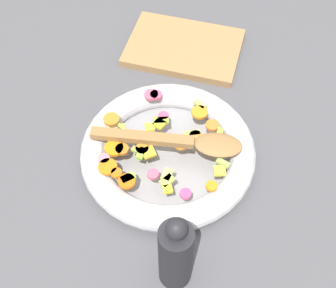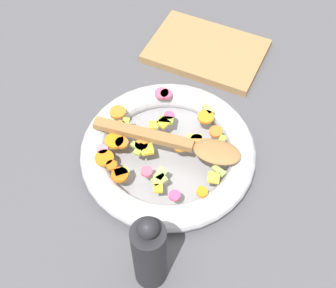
% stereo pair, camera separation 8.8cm
% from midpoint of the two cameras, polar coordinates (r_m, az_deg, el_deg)
% --- Properties ---
extents(ground_plane, '(4.00, 4.00, 0.00)m').
position_cam_midpoint_polar(ground_plane, '(0.93, 2.73, -2.00)').
color(ground_plane, '#4C4C51').
extents(skillet, '(0.34, 0.34, 0.05)m').
position_cam_midpoint_polar(skillet, '(0.91, 2.78, -1.22)').
color(skillet, gray).
rests_on(skillet, ground_plane).
extents(chopped_vegetables, '(0.27, 0.25, 0.01)m').
position_cam_midpoint_polar(chopped_vegetables, '(0.88, 1.04, 0.16)').
color(chopped_vegetables, orange).
rests_on(chopped_vegetables, skillet).
extents(wooden_spoon, '(0.29, 0.08, 0.01)m').
position_cam_midpoint_polar(wooden_spoon, '(0.87, 4.67, -0.13)').
color(wooden_spoon, olive).
rests_on(wooden_spoon, chopped_vegetables).
extents(pepper_mill, '(0.05, 0.05, 0.19)m').
position_cam_midpoint_polar(pepper_mill, '(0.74, 1.24, -13.45)').
color(pepper_mill, '#232328').
rests_on(pepper_mill, ground_plane).
extents(cutting_board, '(0.26, 0.18, 0.02)m').
position_cam_midpoint_polar(cutting_board, '(1.12, 6.98, 11.07)').
color(cutting_board, '#9E7547').
rests_on(cutting_board, ground_plane).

